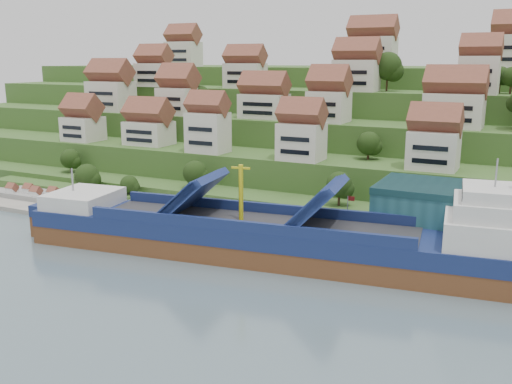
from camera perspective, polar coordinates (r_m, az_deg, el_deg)
The scene contains 9 objects.
ground at distance 101.25m, azimuth -2.60°, elevation -6.13°, with size 300.00×300.00×0.00m, color slate.
quay at distance 106.85m, azimuth 10.85°, elevation -4.70°, with size 180.00×14.00×2.20m, color gray.
pebble_beach at distance 145.57m, azimuth -20.48°, elevation -0.79°, with size 45.00×20.00×1.00m, color gray.
hillside at distance 193.94m, azimuth 12.61°, elevation 6.06°, with size 260.00×128.00×31.00m.
hillside_village at distance 151.13m, azimuth 9.13°, elevation 9.56°, with size 155.07×62.29×28.95m.
hillside_trees at distance 143.19m, azimuth 4.47°, elevation 7.11°, with size 134.35×62.15×32.67m.
flagpole at distance 101.13m, azimuth 9.18°, elevation -2.23°, with size 1.28×0.16×8.00m.
beach_huts at distance 145.86m, azimuth -21.42°, elevation -0.19°, with size 14.40×3.70×2.20m.
cargo_ship at distance 97.06m, azimuth 2.31°, elevation -4.75°, with size 87.33×24.47×19.25m.
Camera 1 is at (47.12, -83.21, 33.28)m, focal length 40.00 mm.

